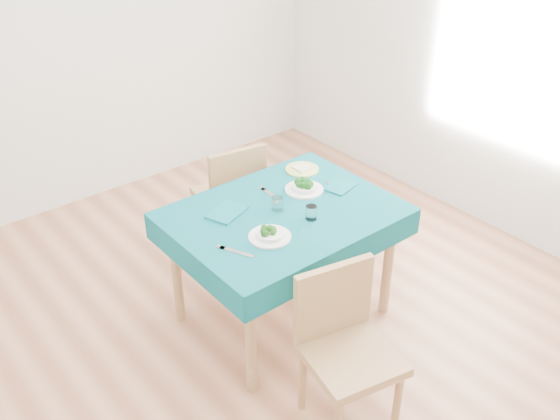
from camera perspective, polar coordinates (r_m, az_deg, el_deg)
room_shell at (r=3.12m, az=0.00°, el=7.84°), size 4.02×4.52×2.73m
table at (r=3.72m, az=0.29°, el=-5.10°), size 1.24×0.94×0.76m
chair_near at (r=3.02m, az=6.68°, el=-11.98°), size 0.51×0.54×1.05m
chair_far at (r=4.31m, az=-4.85°, el=2.24°), size 0.47×0.50×1.01m
bowl_near at (r=3.27m, az=-0.94°, el=-2.05°), size 0.23×0.23×0.07m
bowl_far at (r=3.70m, az=2.23°, el=2.27°), size 0.23×0.23×0.07m
fork_near at (r=3.18m, az=-3.98°, el=-3.83°), size 0.11×0.19×0.00m
knife_near at (r=3.33m, az=-0.42°, el=-2.01°), size 0.07×0.21×0.00m
fork_far at (r=3.67m, az=-0.79°, el=1.39°), size 0.04×0.20×0.00m
knife_far at (r=3.76m, az=5.15°, el=2.06°), size 0.02×0.20×0.00m
napkin_near at (r=3.50m, az=-4.87°, el=-0.22°), size 0.26×0.22×0.01m
napkin_far at (r=3.77m, az=5.56°, el=2.16°), size 0.22×0.17×0.01m
tumbler_center at (r=3.50m, az=-0.24°, el=0.57°), size 0.06×0.06×0.08m
tumbler_side at (r=3.43m, az=2.87°, el=-0.23°), size 0.06×0.06×0.08m
side_plate at (r=3.95m, az=2.04°, el=3.73°), size 0.21×0.21×0.01m
bread_slice at (r=3.94m, az=2.04°, el=3.90°), size 0.10×0.10×0.01m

